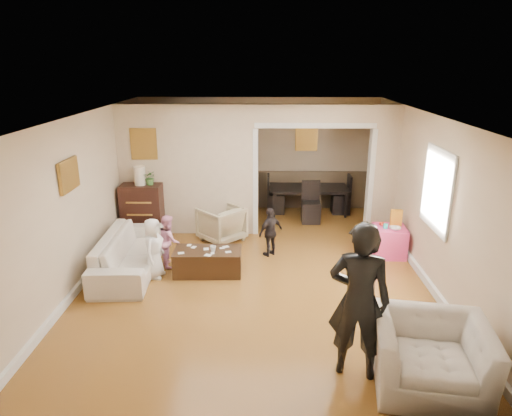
{
  "coord_description": "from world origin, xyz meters",
  "views": [
    {
      "loc": [
        0.13,
        -6.93,
        3.39
      ],
      "look_at": [
        0.0,
        0.2,
        1.05
      ],
      "focal_mm": 31.68,
      "sensor_mm": 36.0,
      "label": 1
    }
  ],
  "objects_px": {
    "play_table": "(389,241)",
    "dining_table": "(308,200)",
    "coffee_table": "(208,262)",
    "coffee_cup": "(213,249)",
    "armchair_back": "(221,224)",
    "adult_person": "(359,301)",
    "armchair_front": "(430,356)",
    "child_kneel_b": "(169,241)",
    "cyan_cup": "(386,226)",
    "child_kneel_a": "(154,248)",
    "child_toddler": "(271,232)",
    "dresser": "(143,211)",
    "sofa": "(130,252)",
    "table_lamp": "(140,176)"
  },
  "relations": [
    {
      "from": "table_lamp",
      "to": "child_kneel_b",
      "type": "height_order",
      "value": "table_lamp"
    },
    {
      "from": "armchair_front",
      "to": "coffee_cup",
      "type": "distance_m",
      "value": 3.73
    },
    {
      "from": "dresser",
      "to": "child_toddler",
      "type": "relative_size",
      "value": 1.2
    },
    {
      "from": "table_lamp",
      "to": "play_table",
      "type": "distance_m",
      "value": 4.85
    },
    {
      "from": "play_table",
      "to": "child_kneel_a",
      "type": "relative_size",
      "value": 0.56
    },
    {
      "from": "table_lamp",
      "to": "coffee_cup",
      "type": "distance_m",
      "value": 2.43
    },
    {
      "from": "child_kneel_a",
      "to": "play_table",
      "type": "bearing_deg",
      "value": -68.61
    },
    {
      "from": "cyan_cup",
      "to": "armchair_front",
      "type": "bearing_deg",
      "value": -96.29
    },
    {
      "from": "adult_person",
      "to": "child_kneel_a",
      "type": "bearing_deg",
      "value": -24.92
    },
    {
      "from": "armchair_back",
      "to": "adult_person",
      "type": "distance_m",
      "value": 4.39
    },
    {
      "from": "armchair_back",
      "to": "dining_table",
      "type": "xyz_separation_m",
      "value": [
        1.86,
        1.74,
        -0.03
      ]
    },
    {
      "from": "table_lamp",
      "to": "play_table",
      "type": "relative_size",
      "value": 0.64
    },
    {
      "from": "cyan_cup",
      "to": "child_toddler",
      "type": "bearing_deg",
      "value": 179.73
    },
    {
      "from": "table_lamp",
      "to": "coffee_cup",
      "type": "height_order",
      "value": "table_lamp"
    },
    {
      "from": "cyan_cup",
      "to": "child_kneel_b",
      "type": "xyz_separation_m",
      "value": [
        -3.8,
        -0.44,
        -0.12
      ]
    },
    {
      "from": "adult_person",
      "to": "child_kneel_a",
      "type": "relative_size",
      "value": 1.82
    },
    {
      "from": "armchair_back",
      "to": "coffee_table",
      "type": "distance_m",
      "value": 1.46
    },
    {
      "from": "armchair_front",
      "to": "child_toddler",
      "type": "height_order",
      "value": "child_toddler"
    },
    {
      "from": "armchair_back",
      "to": "child_toddler",
      "type": "height_order",
      "value": "child_toddler"
    },
    {
      "from": "play_table",
      "to": "child_kneel_a",
      "type": "distance_m",
      "value": 4.16
    },
    {
      "from": "dresser",
      "to": "cyan_cup",
      "type": "bearing_deg",
      "value": -10.74
    },
    {
      "from": "table_lamp",
      "to": "child_kneel_b",
      "type": "xyz_separation_m",
      "value": [
        0.78,
        -1.31,
        -0.81
      ]
    },
    {
      "from": "coffee_table",
      "to": "coffee_cup",
      "type": "xyz_separation_m",
      "value": [
        0.1,
        -0.05,
        0.25
      ]
    },
    {
      "from": "coffee_cup",
      "to": "dining_table",
      "type": "height_order",
      "value": "dining_table"
    },
    {
      "from": "play_table",
      "to": "child_toddler",
      "type": "bearing_deg",
      "value": -178.93
    },
    {
      "from": "cyan_cup",
      "to": "child_kneel_b",
      "type": "bearing_deg",
      "value": -173.39
    },
    {
      "from": "dresser",
      "to": "child_toddler",
      "type": "distance_m",
      "value": 2.67
    },
    {
      "from": "coffee_table",
      "to": "cyan_cup",
      "type": "distance_m",
      "value": 3.21
    },
    {
      "from": "armchair_front",
      "to": "child_kneel_b",
      "type": "height_order",
      "value": "child_kneel_b"
    },
    {
      "from": "sofa",
      "to": "play_table",
      "type": "distance_m",
      "value": 4.56
    },
    {
      "from": "cyan_cup",
      "to": "dining_table",
      "type": "height_order",
      "value": "dining_table"
    },
    {
      "from": "child_toddler",
      "to": "play_table",
      "type": "bearing_deg",
      "value": 139.39
    },
    {
      "from": "armchair_front",
      "to": "child_kneel_b",
      "type": "distance_m",
      "value": 4.56
    },
    {
      "from": "coffee_table",
      "to": "child_toddler",
      "type": "xyz_separation_m",
      "value": [
        1.05,
        0.75,
        0.25
      ]
    },
    {
      "from": "play_table",
      "to": "child_kneel_a",
      "type": "height_order",
      "value": "child_kneel_a"
    },
    {
      "from": "dining_table",
      "to": "adult_person",
      "type": "bearing_deg",
      "value": -91.62
    },
    {
      "from": "cyan_cup",
      "to": "child_kneel_b",
      "type": "relative_size",
      "value": 0.09
    },
    {
      "from": "child_kneel_a",
      "to": "coffee_table",
      "type": "bearing_deg",
      "value": -71.68
    },
    {
      "from": "dining_table",
      "to": "child_kneel_a",
      "type": "relative_size",
      "value": 1.77
    },
    {
      "from": "coffee_cup",
      "to": "table_lamp",
      "type": "bearing_deg",
      "value": 133.59
    },
    {
      "from": "adult_person",
      "to": "sofa",
      "type": "bearing_deg",
      "value": -23.38
    },
    {
      "from": "armchair_front",
      "to": "adult_person",
      "type": "height_order",
      "value": "adult_person"
    },
    {
      "from": "table_lamp",
      "to": "coffee_table",
      "type": "height_order",
      "value": "table_lamp"
    },
    {
      "from": "armchair_front",
      "to": "coffee_cup",
      "type": "bearing_deg",
      "value": 143.82
    },
    {
      "from": "dining_table",
      "to": "child_kneel_a",
      "type": "xyz_separation_m",
      "value": [
        -2.8,
        -3.34,
        0.19
      ]
    },
    {
      "from": "cyan_cup",
      "to": "child_kneel_a",
      "type": "xyz_separation_m",
      "value": [
        -3.95,
        -0.89,
        -0.08
      ]
    },
    {
      "from": "sofa",
      "to": "child_kneel_b",
      "type": "xyz_separation_m",
      "value": [
        0.61,
        0.21,
        0.13
      ]
    },
    {
      "from": "adult_person",
      "to": "dining_table",
      "type": "bearing_deg",
      "value": -75.07
    },
    {
      "from": "coffee_cup",
      "to": "adult_person",
      "type": "bearing_deg",
      "value": -52.63
    },
    {
      "from": "play_table",
      "to": "dining_table",
      "type": "distance_m",
      "value": 2.7
    }
  ]
}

